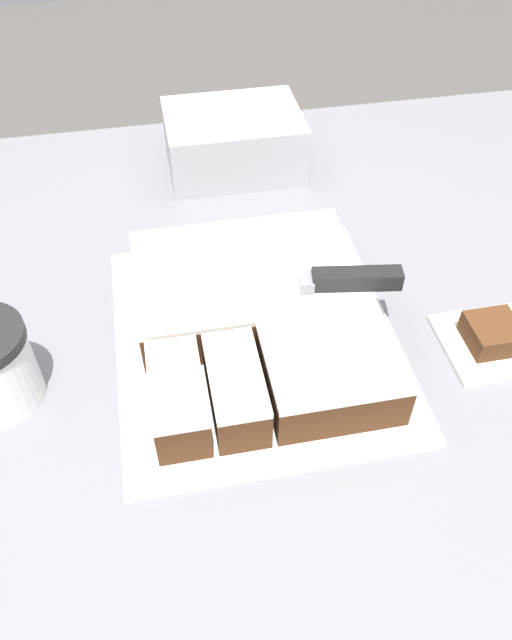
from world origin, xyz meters
The scene contains 8 objects.
ground_plane centered at (0.00, 0.00, 0.00)m, with size 8.00×8.00×0.00m, color #4C4742.
countertop centered at (0.00, 0.00, 0.47)m, with size 1.40×1.10×0.94m.
cake_board centered at (0.01, 0.01, 0.94)m, with size 0.33×0.37×0.01m.
cake centered at (0.01, 0.01, 0.97)m, with size 0.27×0.31×0.06m.
knife centered at (0.10, 0.02, 1.01)m, with size 0.27×0.06×0.02m.
paper_napkin centered at (0.28, -0.05, 0.94)m, with size 0.11×0.11×0.01m.
brownie centered at (0.28, -0.05, 0.96)m, with size 0.06×0.06×0.03m.
storage_box centered at (0.04, 0.39, 0.98)m, with size 0.21×0.15×0.09m.
Camera 1 is at (-0.09, -0.48, 1.50)m, focal length 35.00 mm.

